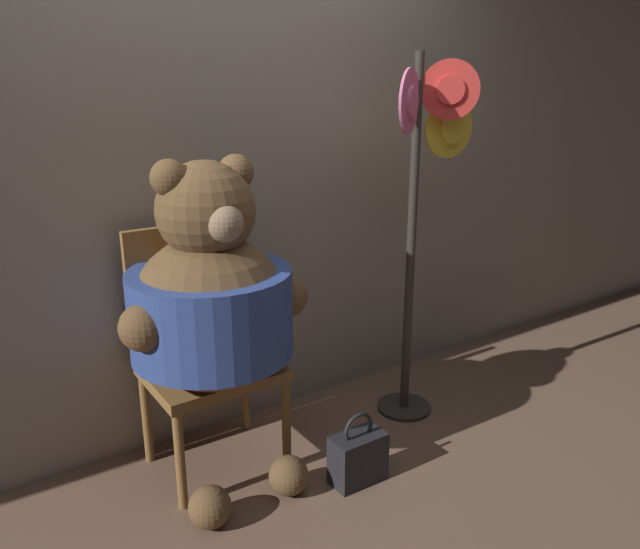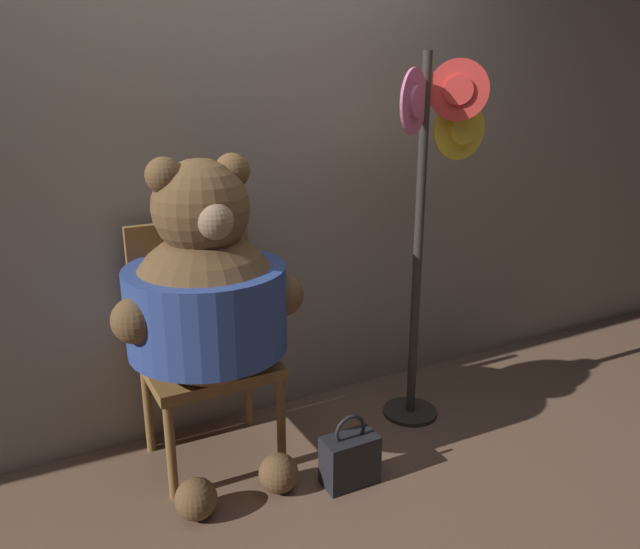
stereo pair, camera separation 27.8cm
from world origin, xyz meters
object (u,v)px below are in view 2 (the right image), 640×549
object	(u,v)px
hat_display_rack	(430,206)
teddy_bear	(207,299)
handbag_on_ground	(350,459)
chair	(202,336)

from	to	relation	value
hat_display_rack	teddy_bear	bearing A→B (deg)	177.04
teddy_bear	handbag_on_ground	xyz separation A→B (m)	(0.47, -0.38, -0.69)
handbag_on_ground	hat_display_rack	bearing A→B (deg)	27.76
chair	handbag_on_ground	distance (m)	0.84
teddy_bear	hat_display_rack	distance (m)	1.12
teddy_bear	hat_display_rack	size ratio (longest dim) A/B	0.78
chair	teddy_bear	distance (m)	0.29
chair	hat_display_rack	size ratio (longest dim) A/B	0.60
teddy_bear	handbag_on_ground	size ratio (longest dim) A/B	4.25
hat_display_rack	handbag_on_ground	size ratio (longest dim) A/B	5.46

